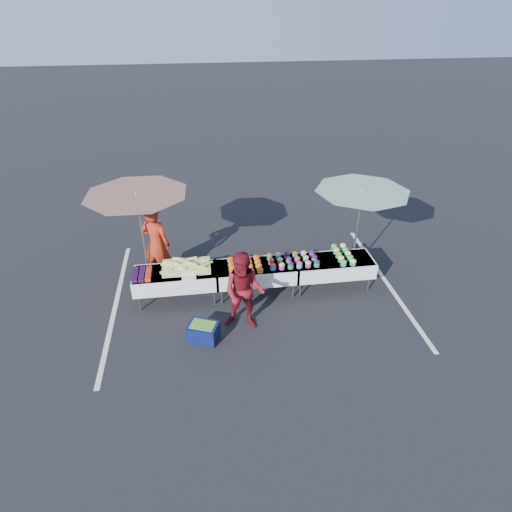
{
  "coord_description": "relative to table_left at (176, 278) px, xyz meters",
  "views": [
    {
      "loc": [
        -1.14,
        -8.03,
        5.96
      ],
      "look_at": [
        0.0,
        0.0,
        1.0
      ],
      "focal_mm": 30.0,
      "sensor_mm": 36.0,
      "label": 1
    }
  ],
  "objects": [
    {
      "name": "table_right",
      "position": [
        3.6,
        0.0,
        0.0
      ],
      "size": [
        1.86,
        0.81,
        0.75
      ],
      "color": "white",
      "rests_on": "ground"
    },
    {
      "name": "table_left",
      "position": [
        0.0,
        0.0,
        0.0
      ],
      "size": [
        1.86,
        0.81,
        0.75
      ],
      "color": "white",
      "rests_on": "ground"
    },
    {
      "name": "ground",
      "position": [
        1.8,
        0.0,
        -0.58
      ],
      "size": [
        80.0,
        80.0,
        0.0
      ],
      "primitive_type": "plane",
      "color": "black"
    },
    {
      "name": "stripe_left",
      "position": [
        -1.4,
        0.0,
        -0.58
      ],
      "size": [
        0.1,
        5.0,
        0.0
      ],
      "primitive_type": "cube",
      "color": "silver",
      "rests_on": "ground"
    },
    {
      "name": "corn_pile",
      "position": [
        0.25,
        0.05,
        0.26
      ],
      "size": [
        1.16,
        0.57,
        0.26
      ],
      "color": "#94AD58",
      "rests_on": "table_left"
    },
    {
      "name": "customer",
      "position": [
        1.4,
        -1.13,
        0.29
      ],
      "size": [
        1.0,
        0.88,
        1.75
      ],
      "primitive_type": "imported",
      "rotation": [
        0.0,
        0.0,
        -0.29
      ],
      "color": "maroon",
      "rests_on": "ground"
    },
    {
      "name": "bean_baskets",
      "position": [
        3.86,
        0.08,
        0.24
      ],
      "size": [
        0.36,
        0.86,
        0.15
      ],
      "color": "#21864C",
      "rests_on": "table_right"
    },
    {
      "name": "table_center",
      "position": [
        1.8,
        0.0,
        0.0
      ],
      "size": [
        1.86,
        0.81,
        0.75
      ],
      "color": "white",
      "rests_on": "ground"
    },
    {
      "name": "carrot_bowls",
      "position": [
        1.55,
        -0.01,
        0.22
      ],
      "size": [
        0.75,
        0.69,
        0.11
      ],
      "color": "orange",
      "rests_on": "table_center"
    },
    {
      "name": "vendor",
      "position": [
        -0.45,
        0.96,
        0.37
      ],
      "size": [
        0.82,
        0.7,
        1.9
      ],
      "primitive_type": "imported",
      "rotation": [
        0.0,
        0.0,
        2.72
      ],
      "color": "#A42612",
      "rests_on": "ground"
    },
    {
      "name": "umbrella_right",
      "position": [
        4.3,
        0.53,
        1.42
      ],
      "size": [
        2.44,
        2.44,
        2.21
      ],
      "rotation": [
        0.0,
        0.0,
        -0.14
      ],
      "color": "black",
      "rests_on": "ground"
    },
    {
      "name": "berry_punnets",
      "position": [
        -0.71,
        -0.06,
        0.21
      ],
      "size": [
        0.4,
        0.54,
        0.08
      ],
      "color": "black",
      "rests_on": "table_left"
    },
    {
      "name": "storage_bin",
      "position": [
        0.53,
        -1.43,
        -0.39
      ],
      "size": [
        0.7,
        0.61,
        0.38
      ],
      "rotation": [
        0.0,
        0.0,
        -0.38
      ],
      "color": "#0C1340",
      "rests_on": "ground"
    },
    {
      "name": "stripe_right",
      "position": [
        5.0,
        0.0,
        -0.58
      ],
      "size": [
        0.1,
        5.0,
        0.0
      ],
      "primitive_type": "cube",
      "color": "silver",
      "rests_on": "ground"
    },
    {
      "name": "umbrella_left",
      "position": [
        -0.7,
        0.8,
        1.53
      ],
      "size": [
        3.01,
        3.01,
        2.33
      ],
      "rotation": [
        0.0,
        0.0,
        -0.42
      ],
      "color": "black",
      "rests_on": "ground"
    },
    {
      "name": "potato_cups",
      "position": [
        2.65,
        0.0,
        0.25
      ],
      "size": [
        1.14,
        0.58,
        0.16
      ],
      "color": "#2B8ACA",
      "rests_on": "table_right"
    },
    {
      "name": "plastic_bags",
      "position": [
        0.3,
        -0.3,
        0.19
      ],
      "size": [
        0.3,
        0.25,
        0.05
      ],
      "primitive_type": "cube",
      "color": "white",
      "rests_on": "table_left"
    }
  ]
}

